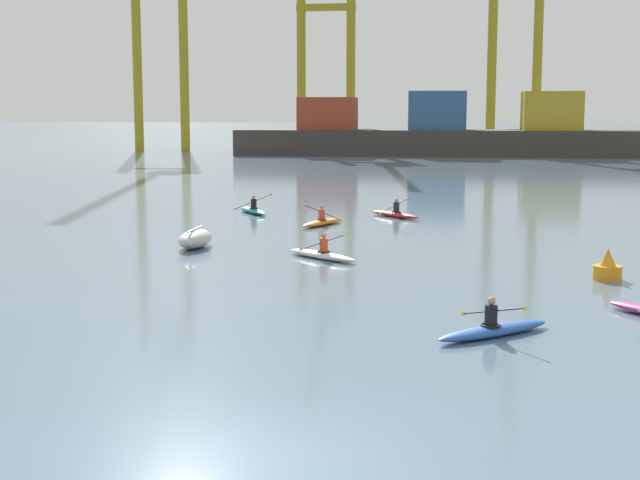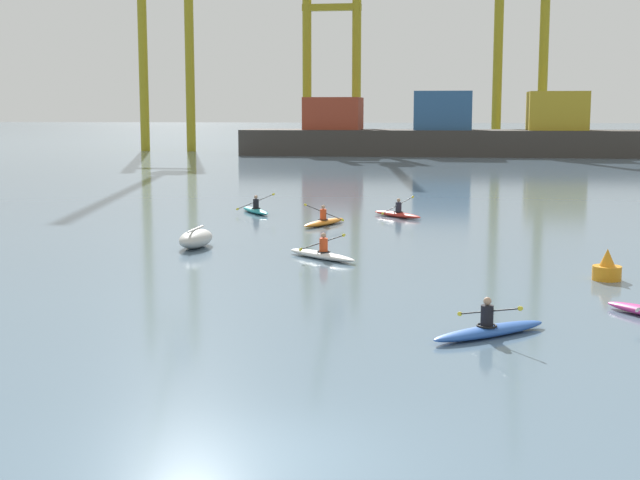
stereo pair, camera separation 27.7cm
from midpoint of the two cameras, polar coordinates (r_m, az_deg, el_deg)
The scene contains 12 objects.
ground_plane at distance 14.19m, azimuth -3.68°, elevation -13.71°, with size 800.00×800.00×0.00m, color slate.
container_barge at distance 109.49m, azimuth 7.43°, elevation 6.66°, with size 47.94×8.69×7.60m.
gantry_crane_west at distance 122.51m, azimuth -10.27°, elevation 14.48°, with size 7.54×18.30×41.43m.
gantry_crane_west_mid at distance 122.69m, azimuth 0.26°, elevation 13.00°, with size 7.90×20.26×30.64m.
gantry_crane_east_mid at distance 120.29m, azimuth 12.21°, elevation 14.11°, with size 6.91×18.13×37.29m.
capsized_dinghy at distance 35.52m, azimuth -8.09°, elevation 0.08°, with size 1.14×2.62×0.76m.
channel_buoy at distance 29.88m, azimuth 17.41°, elevation -1.72°, with size 0.90×0.90×1.00m.
kayak_blue at distance 21.83m, azimuth 10.52°, elevation -5.53°, with size 2.96×2.68×0.95m.
kayak_red at distance 45.54m, azimuth 4.59°, elevation 1.67°, with size 2.83×2.83×1.04m.
kayak_orange at distance 42.14m, azimuth -0.03°, elevation 1.17°, with size 2.06×3.37×0.98m.
kayak_teal at distance 47.21m, azimuth -4.40°, elevation 1.90°, with size 2.34×3.19×1.04m.
kayak_white at distance 32.54m, azimuth -0.11°, elevation -0.89°, with size 3.00×2.63×0.95m.
Camera 1 is at (2.60, -12.91, 5.28)m, focal length 50.79 mm.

